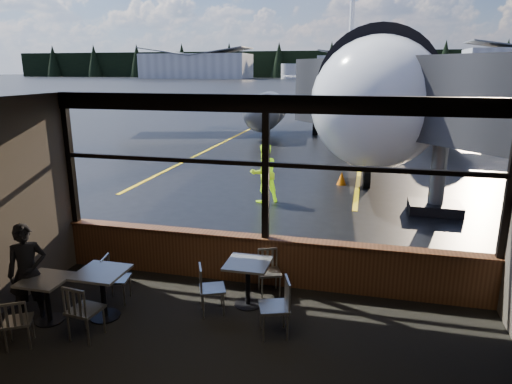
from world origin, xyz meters
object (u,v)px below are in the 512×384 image
at_px(cafe_table_near, 248,284).
at_px(ground_crew, 264,173).
at_px(chair_near_w, 212,289).
at_px(chair_mid_w, 117,279).
at_px(jet_bridge, 439,132).
at_px(airliner, 359,41).
at_px(chair_mid_s, 85,310).
at_px(chair_near_n, 269,273).
at_px(cafe_table_mid, 103,294).
at_px(cafe_table_left, 48,300).
at_px(chair_near_e, 274,308).
at_px(passenger, 28,273).
at_px(cone_nose, 342,178).
at_px(chair_left_s, 18,322).

xyz_separation_m(cafe_table_near, ground_crew, (-1.13, 6.23, 0.50)).
distance_m(chair_near_w, chair_mid_w, 1.73).
xyz_separation_m(jet_bridge, ground_crew, (-4.84, -0.15, -1.36)).
xyz_separation_m(airliner, chair_mid_w, (-3.26, -21.10, -5.04)).
xyz_separation_m(airliner, chair_mid_s, (-3.12, -22.22, -5.00)).
bearing_deg(chair_near_n, cafe_table_mid, 6.58).
height_order(airliner, cafe_table_left, airliner).
bearing_deg(chair_near_e, chair_mid_w, 63.24).
bearing_deg(chair_mid_w, ground_crew, 159.60).
distance_m(passenger, cone_nose, 11.08).
relative_size(chair_mid_s, chair_mid_w, 1.09).
bearing_deg(chair_mid_s, cone_nose, 80.09).
relative_size(cafe_table_left, chair_near_w, 0.87).
height_order(cafe_table_mid, chair_mid_w, chair_mid_w).
bearing_deg(chair_near_w, chair_left_s, -81.37).
height_order(cafe_table_mid, passenger, passenger).
relative_size(chair_near_n, ground_crew, 0.46).
relative_size(airliner, chair_near_w, 41.79).
xyz_separation_m(jet_bridge, passenger, (-6.99, -7.61, -1.46)).
height_order(chair_near_n, cone_nose, chair_near_n).
relative_size(cafe_table_left, chair_near_e, 0.81).
distance_m(chair_mid_w, cone_nose, 9.91).
height_order(chair_near_w, chair_left_s, chair_near_w).
height_order(chair_left_s, ground_crew, ground_crew).
bearing_deg(chair_near_n, cafe_table_left, 4.62).
xyz_separation_m(cafe_table_left, passenger, (-0.32, 0.03, 0.43)).
relative_size(passenger, ground_crew, 0.90).
bearing_deg(chair_mid_s, airliner, 88.78).
xyz_separation_m(cafe_table_near, chair_mid_w, (-2.23, -0.40, 0.02)).
bearing_deg(ground_crew, cafe_table_near, 63.03).
bearing_deg(cafe_table_near, cafe_table_mid, -156.53).
distance_m(cafe_table_near, cafe_table_mid, 2.36).
bearing_deg(cafe_table_mid, passenger, -165.30).
bearing_deg(chair_mid_s, cafe_table_mid, 103.32).
bearing_deg(chair_left_s, passenger, 86.01).
bearing_deg(chair_near_e, chair_near_n, -3.92).
relative_size(cafe_table_near, chair_left_s, 1.00).
xyz_separation_m(cafe_table_mid, ground_crew, (1.03, 7.17, 0.49)).
bearing_deg(cafe_table_left, chair_near_w, 19.60).
height_order(chair_near_e, ground_crew, ground_crew).
bearing_deg(cafe_table_mid, chair_near_w, 18.50).
distance_m(chair_near_e, chair_mid_w, 2.87).
height_order(cafe_table_left, chair_mid_w, chair_mid_w).
bearing_deg(ground_crew, chair_near_n, 66.44).
bearing_deg(chair_left_s, chair_mid_s, -3.99).
xyz_separation_m(ground_crew, cone_nose, (2.18, 2.72, -0.66)).
distance_m(jet_bridge, cafe_table_near, 7.61).
height_order(cafe_table_near, ground_crew, ground_crew).
distance_m(airliner, chair_near_e, 22.06).
relative_size(cafe_table_mid, chair_mid_s, 0.89).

